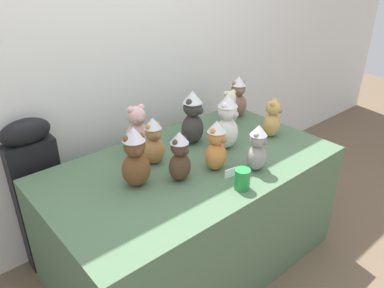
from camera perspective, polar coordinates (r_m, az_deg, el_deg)
The scene contains 17 objects.
ground_plane at distance 2.46m, azimuth 4.06°, elevation -20.18°, with size 10.00×10.00×0.00m, color brown.
wall_back at distance 2.50m, azimuth -11.35°, elevation 15.01°, with size 7.00×0.08×2.60m, color white.
display_table at distance 2.34m, azimuth 0.00°, elevation -10.68°, with size 1.68×0.95×0.74m, color #4C6B4C.
instrument_case at distance 2.44m, azimuth -22.31°, elevation -7.24°, with size 0.28×0.12×1.00m.
teddy_bear_blush at distance 2.23m, azimuth -8.34°, elevation 2.11°, with size 0.16×0.14×0.29m.
teddy_bear_mocha at distance 2.71m, azimuth 7.03°, elevation 7.13°, with size 0.17×0.16×0.30m.
teddy_bear_snow at distance 2.24m, azimuth 5.40°, elevation 3.36°, with size 0.18×0.16×0.34m.
teddy_bear_honey at distance 2.45m, azimuth 12.16°, elevation 3.69°, with size 0.16×0.15×0.25m.
teddy_bear_caramel at distance 2.08m, azimuth -5.88°, elevation 0.39°, with size 0.13×0.12×0.28m.
teddy_bear_chestnut at distance 1.88m, azimuth -8.67°, elevation -2.10°, with size 0.17×0.16×0.33m.
teddy_bear_ginger at distance 2.01m, azimuth 3.71°, elevation -0.30°, with size 0.15×0.14×0.29m.
teddy_bear_ash at distance 2.04m, azimuth 9.97°, elevation -0.65°, with size 0.14×0.13×0.27m.
teddy_bear_cream at distance 2.57m, azimuth 5.67°, elevation 5.32°, with size 0.15×0.13×0.25m.
teddy_bear_charcoal at distance 2.29m, azimuth 0.10°, elevation 3.99°, with size 0.19×0.17×0.34m.
teddy_bear_cocoa at distance 1.92m, azimuth -1.88°, elevation -1.99°, with size 0.14×0.12×0.28m.
party_cup_green at distance 1.90m, azimuth 7.70°, elevation -5.34°, with size 0.08×0.08×0.11m, color #238C3D.
name_card_front_left at distance 2.00m, azimuth 5.81°, elevation -4.37°, with size 0.07×0.01×0.05m, color white.
Camera 1 is at (-1.21, -1.15, 1.81)m, focal length 34.85 mm.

